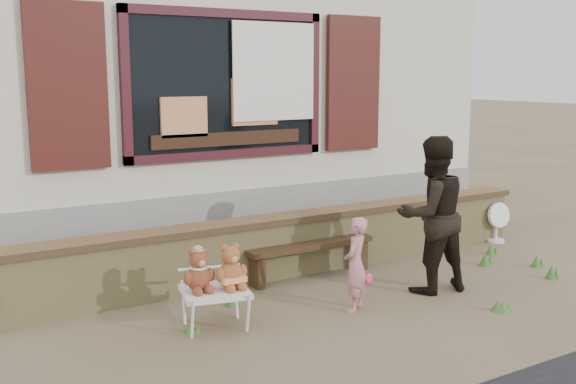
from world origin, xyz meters
TOP-DOWN VIEW (x-y plane):
  - ground at (0.00, 0.00)m, footprint 80.00×80.00m
  - shopfront at (0.00, 4.49)m, footprint 8.04×5.13m
  - brick_wall at (0.00, 1.00)m, footprint 7.10×0.36m
  - bench at (0.38, 0.80)m, footprint 1.51×0.33m
  - folding_chair at (-1.12, -0.03)m, footprint 0.66×0.61m
  - teddy_bear_left at (-1.26, 0.00)m, footprint 0.33×0.30m
  - teddy_bear_right at (-0.99, -0.06)m, footprint 0.35×0.32m
  - child at (0.17, -0.32)m, footprint 0.39×0.36m
  - adult at (1.17, -0.24)m, footprint 0.84×0.69m
  - fan_right at (3.31, 0.80)m, footprint 0.33×0.22m
  - grass_tufts at (0.90, -0.36)m, footprint 5.78×1.66m

SIDE VIEW (x-z plane):
  - ground at x=0.00m, z-range 0.00..0.00m
  - grass_tufts at x=0.90m, z-range -0.02..0.14m
  - fan_right at x=3.31m, z-range 0.00..0.53m
  - bench at x=0.38m, z-range 0.09..0.48m
  - folding_chair at x=-1.12m, z-range 0.14..0.49m
  - brick_wall at x=0.00m, z-range 0.01..0.67m
  - child at x=0.17m, z-range 0.00..0.89m
  - teddy_bear_left at x=-1.26m, z-range 0.35..0.73m
  - teddy_bear_right at x=-0.99m, z-range 0.35..0.75m
  - adult at x=1.17m, z-range 0.00..1.58m
  - shopfront at x=0.00m, z-range 0.00..4.00m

